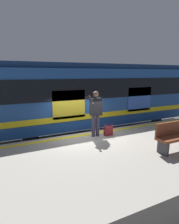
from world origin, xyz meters
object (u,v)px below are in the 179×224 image
Objects in this scene: train_carriage at (94,93)px; bench at (176,136)px; passenger at (96,110)px; handbag at (108,130)px.

train_carriage is 5.15m from bench.
passenger reaches higher than bench.
handbag is at bearing 163.30° from passenger.
passenger is at bearing -16.70° from handbag.
train_carriage is 6.34× the size of passenger.
passenger is 0.97m from handbag.
passenger reaches higher than handbag.
bench is at bearing 93.24° from train_carriage.
train_carriage is 3.17m from passenger.
passenger is 1.23× the size of bench.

